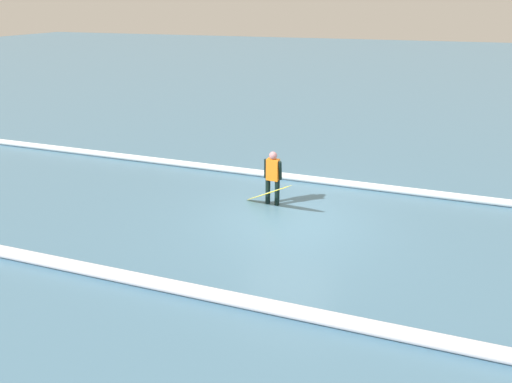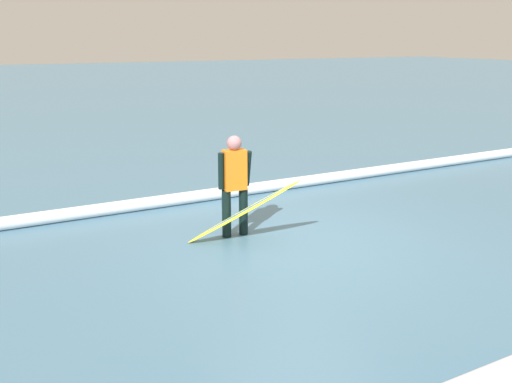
# 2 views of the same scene
# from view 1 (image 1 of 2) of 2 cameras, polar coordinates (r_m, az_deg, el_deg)

# --- Properties ---
(ground_plane) EXTENTS (127.04, 127.04, 0.00)m
(ground_plane) POSITION_cam_1_polar(r_m,az_deg,el_deg) (11.55, 4.56, -3.61)
(ground_plane) COLOR #466E88
(surfer) EXTENTS (0.52, 0.22, 1.57)m
(surfer) POSITION_cam_1_polar(r_m,az_deg,el_deg) (12.01, 2.23, 2.15)
(surfer) COLOR black
(surfer) RESTS_ON ground_plane
(surfboard) EXTENTS (1.62, 0.96, 0.99)m
(surfboard) POSITION_cam_1_polar(r_m,az_deg,el_deg) (11.86, 1.62, -0.19)
(surfboard) COLOR yellow
(surfboard) RESTS_ON ground_plane
(wave_crest_foreground) EXTENTS (25.84, 0.30, 0.22)m
(wave_crest_foreground) POSITION_cam_1_polar(r_m,az_deg,el_deg) (13.92, 6.41, 1.72)
(wave_crest_foreground) COLOR white
(wave_crest_foreground) RESTS_ON ground_plane
(wave_crest_midground) EXTENTS (24.09, 0.56, 0.27)m
(wave_crest_midground) POSITION_cam_1_polar(r_m,az_deg,el_deg) (8.08, 18.45, -17.36)
(wave_crest_midground) COLOR white
(wave_crest_midground) RESTS_ON ground_plane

